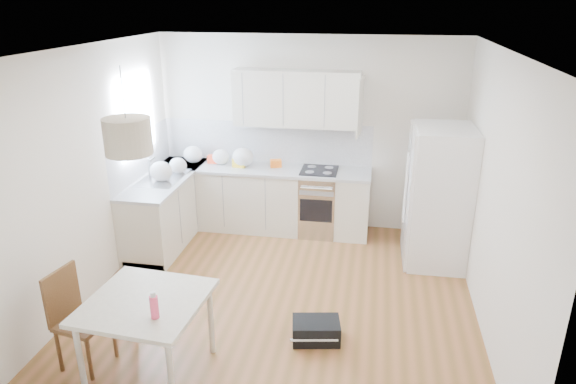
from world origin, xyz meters
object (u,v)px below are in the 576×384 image
object	(u,v)px
refrigerator	(439,197)
dining_table	(146,308)
dining_chair	(83,320)
gym_bag	(316,330)

from	to	relation	value
refrigerator	dining_table	bearing A→B (deg)	-136.20
dining_chair	gym_bag	size ratio (longest dim) A/B	2.04
refrigerator	dining_table	world-z (taller)	refrigerator
dining_chair	gym_bag	xyz separation A→B (m)	(2.01, 0.71, -0.36)
refrigerator	gym_bag	xyz separation A→B (m)	(-1.27, -1.90, -0.76)
refrigerator	gym_bag	bearing A→B (deg)	-124.69
dining_table	refrigerator	bearing A→B (deg)	49.11
dining_table	gym_bag	xyz separation A→B (m)	(1.38, 0.73, -0.57)
dining_table	dining_chair	xyz separation A→B (m)	(-0.63, 0.02, -0.21)
refrigerator	dining_chair	size ratio (longest dim) A/B	1.85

